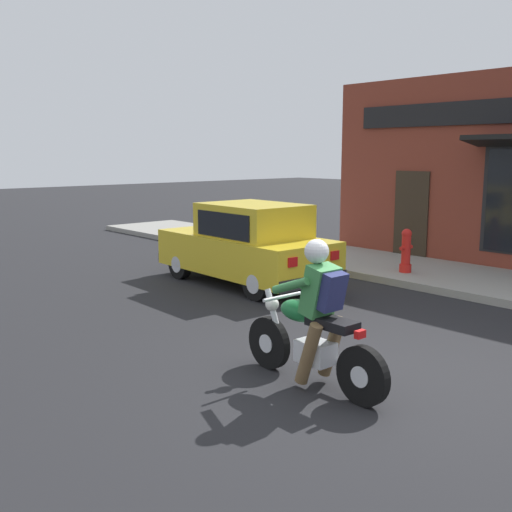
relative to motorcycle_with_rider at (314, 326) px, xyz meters
name	(u,v)px	position (x,y,z in m)	size (l,w,h in m)	color
ground_plane	(365,377)	(0.63, -0.22, -0.68)	(80.00, 80.00, 0.00)	black
sidewalk_curb	(414,271)	(6.09, 2.78, -0.61)	(2.60, 22.00, 0.14)	gray
motorcycle_with_rider	(314,326)	(0.00, 0.00, 0.00)	(0.56, 2.02, 1.62)	black
car_hatchback	(247,245)	(2.84, 4.38, 0.09)	(1.74, 3.82, 1.57)	black
fire_hydrant	(406,251)	(5.52, 2.62, -0.11)	(0.36, 0.24, 0.88)	red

